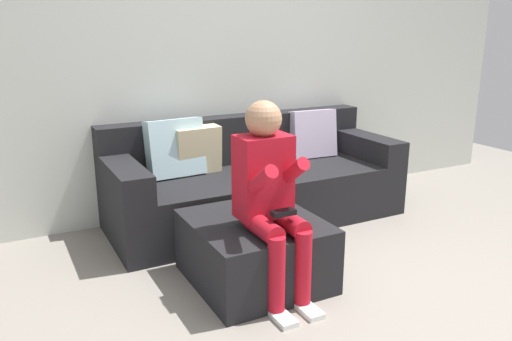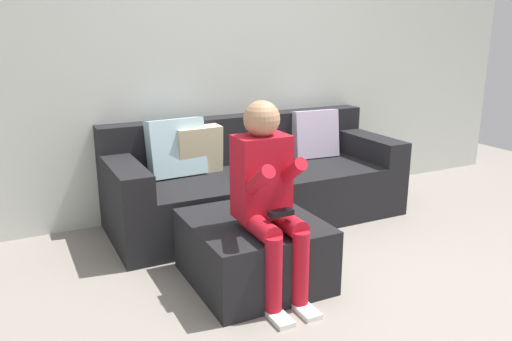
{
  "view_description": "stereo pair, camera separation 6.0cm",
  "coord_description": "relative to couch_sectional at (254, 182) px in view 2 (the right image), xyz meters",
  "views": [
    {
      "loc": [
        -1.8,
        -1.98,
        1.56
      ],
      "look_at": [
        -0.18,
        1.11,
        0.58
      ],
      "focal_mm": 35.97,
      "sensor_mm": 36.0,
      "label": 1
    },
    {
      "loc": [
        -1.74,
        -2.01,
        1.56
      ],
      "look_at": [
        -0.18,
        1.11,
        0.58
      ],
      "focal_mm": 35.97,
      "sensor_mm": 36.0,
      "label": 2
    }
  ],
  "objects": [
    {
      "name": "ground_plane",
      "position": [
        -0.06,
        -1.63,
        -0.32
      ],
      "size": [
        8.22,
        8.22,
        0.0
      ],
      "primitive_type": "plane",
      "color": "gray"
    },
    {
      "name": "wall_back",
      "position": [
        -0.06,
        0.44,
        0.97
      ],
      "size": [
        6.32,
        0.1,
        2.57
      ],
      "primitive_type": "cube",
      "color": "silver",
      "rests_on": "ground_plane"
    },
    {
      "name": "couch_sectional",
      "position": [
        0.0,
        0.0,
        0.0
      ],
      "size": [
        2.39,
        0.91,
        0.88
      ],
      "color": "black",
      "rests_on": "ground_plane"
    },
    {
      "name": "ottoman",
      "position": [
        -0.49,
        -0.98,
        -0.11
      ],
      "size": [
        0.77,
        0.83,
        0.41
      ],
      "primitive_type": "cube",
      "color": "black",
      "rests_on": "ground_plane"
    },
    {
      "name": "person_seated",
      "position": [
        -0.49,
        -1.17,
        0.34
      ],
      "size": [
        0.31,
        0.59,
        1.16
      ],
      "color": "red",
      "rests_on": "ground_plane"
    }
  ]
}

